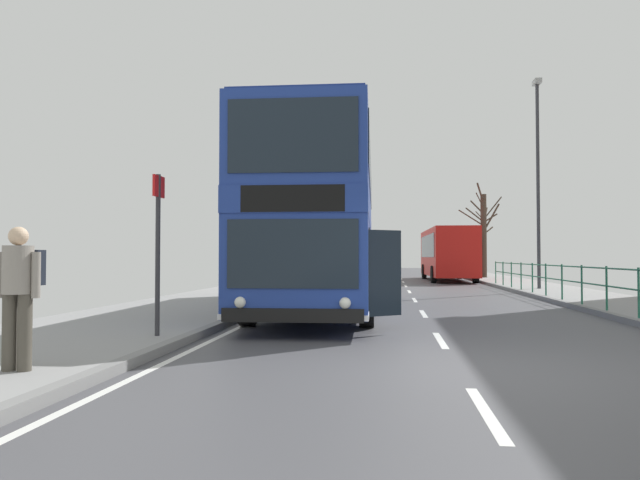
# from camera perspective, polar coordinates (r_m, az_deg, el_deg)

# --- Properties ---
(ground) EXTENTS (15.80, 140.00, 0.20)m
(ground) POSITION_cam_1_polar(r_m,az_deg,el_deg) (8.02, 7.97, -11.81)
(ground) COLOR #4A4A4F
(double_decker_bus_main) EXTENTS (3.51, 11.65, 4.50)m
(double_decker_bus_main) POSITION_cam_1_polar(r_m,az_deg,el_deg) (15.86, 0.17, 1.61)
(double_decker_bus_main) COLOR navy
(double_decker_bus_main) RESTS_ON ground
(background_bus_far_lane) EXTENTS (2.73, 10.27, 3.12)m
(background_bus_far_lane) POSITION_cam_1_polar(r_m,az_deg,el_deg) (37.00, 12.19, -1.22)
(background_bus_far_lane) COLOR red
(background_bus_far_lane) RESTS_ON ground
(pedestrian_railing_far_kerb) EXTENTS (0.05, 20.55, 1.09)m
(pedestrian_railing_far_kerb) POSITION_cam_1_polar(r_m,az_deg,el_deg) (20.60, 21.64, -3.16)
(pedestrian_railing_far_kerb) COLOR #236B4C
(pedestrian_railing_far_kerb) RESTS_ON ground
(pedestrian_with_backpack) EXTENTS (0.54, 0.53, 1.67)m
(pedestrian_with_backpack) POSITION_cam_1_polar(r_m,az_deg,el_deg) (7.72, -27.04, -3.98)
(pedestrian_with_backpack) COLOR #4C473D
(pedestrian_with_backpack) RESTS_ON ground
(bus_stop_sign_near) EXTENTS (0.08, 0.44, 2.70)m
(bus_stop_sign_near) POSITION_cam_1_polar(r_m,az_deg,el_deg) (10.25, -15.39, 0.34)
(bus_stop_sign_near) COLOR #2D2D33
(bus_stop_sign_near) RESTS_ON ground
(street_lamp_far_side) EXTENTS (0.28, 0.60, 8.75)m
(street_lamp_far_side) POSITION_cam_1_polar(r_m,az_deg,el_deg) (26.39, 20.32, 6.49)
(street_lamp_far_side) COLOR #38383D
(street_lamp_far_side) RESTS_ON ground
(bare_tree_far_00) EXTENTS (2.32, 1.50, 5.65)m
(bare_tree_far_00) POSITION_cam_1_polar(r_m,az_deg,el_deg) (46.08, 15.55, 0.27)
(bare_tree_far_00) COLOR #423328
(bare_tree_far_00) RESTS_ON ground
(bare_tree_far_01) EXTENTS (2.79, 2.68, 5.96)m
(bare_tree_far_01) POSITION_cam_1_polar(r_m,az_deg,el_deg) (39.28, 15.55, 0.68)
(bare_tree_far_01) COLOR #423328
(bare_tree_far_01) RESTS_ON ground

